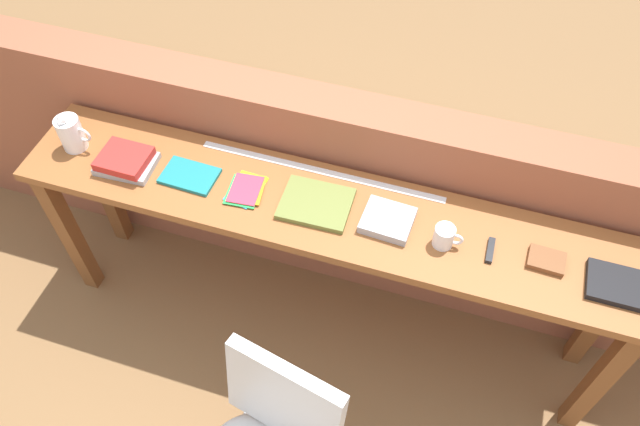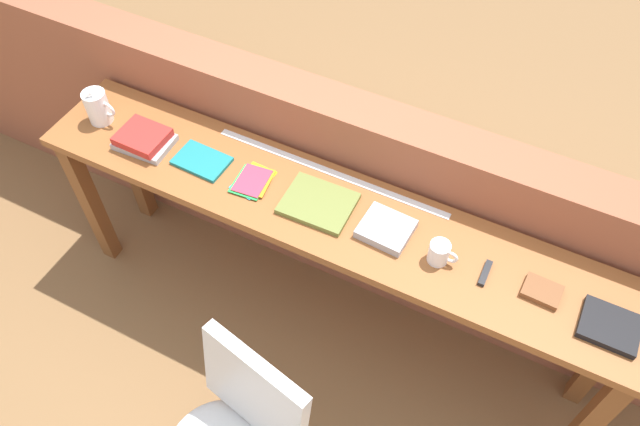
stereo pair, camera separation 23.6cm
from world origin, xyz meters
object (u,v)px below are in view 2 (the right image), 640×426
book_repair_rightmost (610,326)px  mug (440,253)px  book_stack_leftmost (144,139)px  pamphlet_pile_colourful (253,181)px  leather_journal_brown (542,291)px  pitcher_white (98,107)px  book_open_centre (318,203)px  multitool_folded (485,273)px  magazine_cycling (202,161)px

book_repair_rightmost → mug: bearing=180.0°
book_stack_leftmost → pamphlet_pile_colourful: book_stack_leftmost is taller
pamphlet_pile_colourful → leather_journal_brown: (1.16, 0.01, 0.00)m
pitcher_white → book_open_centre: size_ratio=0.68×
pamphlet_pile_colourful → pitcher_white: bearing=179.2°
pamphlet_pile_colourful → book_open_centre: book_open_centre is taller
pitcher_white → pamphlet_pile_colourful: 0.77m
pitcher_white → book_open_centre: bearing=0.1°
mug → leather_journal_brown: 0.37m
book_stack_leftmost → multitool_folded: bearing=0.9°
pamphlet_pile_colourful → leather_journal_brown: size_ratio=1.44×
book_repair_rightmost → pitcher_white: bearing=179.3°
book_stack_leftmost → magazine_cycling: 0.27m
pitcher_white → pamphlet_pile_colourful: (0.77, -0.01, -0.07)m
book_repair_rightmost → leather_journal_brown: bearing=172.2°
mug → multitool_folded: (0.17, 0.02, -0.04)m
magazine_cycling → multitool_folded: 1.20m
book_stack_leftmost → pamphlet_pile_colourful: bearing=2.7°
pamphlet_pile_colourful → multitool_folded: bearing=-0.0°
magazine_cycling → book_open_centre: bearing=3.6°
leather_journal_brown → book_repair_rightmost: (0.24, -0.03, 0.00)m
magazine_cycling → leather_journal_brown: (1.40, 0.02, 0.00)m
magazine_cycling → mug: bearing=1.2°
book_stack_leftmost → multitool_folded: 1.47m
magazine_cycling → multitool_folded: same height
multitool_folded → leather_journal_brown: leather_journal_brown is taller
magazine_cycling → multitool_folded: size_ratio=1.99×
magazine_cycling → pamphlet_pile_colourful: same height
mug → leather_journal_brown: (0.37, 0.03, -0.03)m
magazine_cycling → multitool_folded: bearing=2.1°
magazine_cycling → mug: mug is taller
pitcher_white → book_repair_rightmost: (2.16, -0.03, -0.06)m
pamphlet_pile_colourful → book_open_centre: 0.29m
mug → magazine_cycling: bearing=179.1°
book_stack_leftmost → multitool_folded: book_stack_leftmost is taller
book_stack_leftmost → multitool_folded: size_ratio=2.15×
book_open_centre → magazine_cycling: bearing=-180.0°
pitcher_white → magazine_cycling: pitcher_white is taller
mug → multitool_folded: size_ratio=1.00×
book_open_centre → book_repair_rightmost: bearing=-3.1°
multitool_folded → pitcher_white: bearing=179.6°
mug → book_repair_rightmost: bearing=-0.1°
multitool_folded → book_open_centre: bearing=178.9°
magazine_cycling → book_repair_rightmost: 1.64m
book_open_centre → mug: (0.50, -0.03, 0.03)m
book_stack_leftmost → book_open_centre: size_ratio=0.88×
mug → multitool_folded: bearing=5.8°
magazine_cycling → book_open_centre: (0.53, 0.01, 0.00)m
magazine_cycling → book_repair_rightmost: bearing=1.5°
pitcher_white → book_stack_leftmost: bearing=-7.9°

